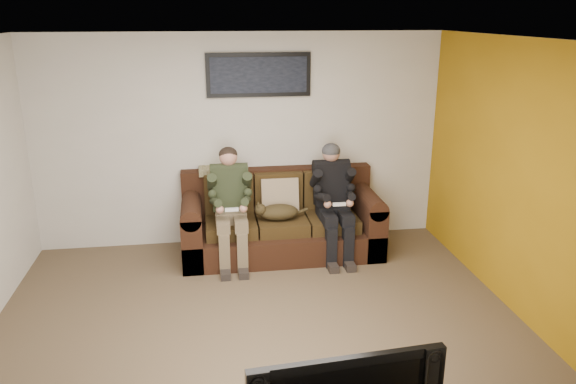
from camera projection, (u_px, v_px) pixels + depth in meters
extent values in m
plane|color=brown|center=(261.00, 331.00, 5.19)|extent=(5.00, 5.00, 0.00)
plane|color=silver|center=(256.00, 40.00, 4.39)|extent=(5.00, 5.00, 0.00)
plane|color=beige|center=(241.00, 141.00, 6.91)|extent=(5.00, 0.00, 5.00)
plane|color=beige|center=(306.00, 345.00, 2.67)|extent=(5.00, 0.00, 5.00)
plane|color=beige|center=(530.00, 185.00, 5.14)|extent=(0.00, 4.50, 4.50)
plane|color=#A97810|center=(529.00, 185.00, 5.14)|extent=(0.00, 4.50, 4.50)
cube|color=black|center=(281.00, 240.00, 6.84)|extent=(2.36, 1.02, 0.32)
cube|color=black|center=(277.00, 192.00, 7.08)|extent=(2.36, 0.21, 0.64)
cube|color=black|center=(193.00, 232.00, 6.65)|extent=(0.24, 1.02, 0.64)
cube|color=black|center=(366.00, 223.00, 6.95)|extent=(0.24, 1.02, 0.64)
cylinder|color=black|center=(191.00, 207.00, 6.55)|extent=(0.24, 1.02, 0.24)
cylinder|color=black|center=(367.00, 198.00, 6.85)|extent=(0.24, 1.02, 0.24)
cube|color=#382711|center=(231.00, 226.00, 6.64)|extent=(0.59, 0.64, 0.15)
cube|color=#382711|center=(229.00, 193.00, 6.83)|extent=(0.59, 0.15, 0.47)
cube|color=#382711|center=(282.00, 223.00, 6.72)|extent=(0.59, 0.64, 0.15)
cube|color=#382711|center=(278.00, 191.00, 6.91)|extent=(0.59, 0.15, 0.47)
cube|color=#382711|center=(331.00, 221.00, 6.81)|extent=(0.59, 0.64, 0.15)
cube|color=#382711|center=(327.00, 189.00, 7.00)|extent=(0.59, 0.15, 0.47)
cube|color=tan|center=(280.00, 196.00, 6.80)|extent=(0.45, 0.21, 0.45)
cube|color=tan|center=(219.00, 171.00, 6.86)|extent=(0.48, 0.24, 0.09)
cube|color=brown|center=(231.00, 216.00, 6.56)|extent=(0.36, 0.30, 0.14)
cube|color=#282F1C|center=(229.00, 189.00, 6.56)|extent=(0.40, 0.30, 0.53)
cylinder|color=#282F1C|center=(229.00, 171.00, 6.52)|extent=(0.44, 0.18, 0.18)
sphere|color=tan|center=(228.00, 157.00, 6.49)|extent=(0.21, 0.21, 0.21)
cube|color=brown|center=(223.00, 223.00, 6.36)|extent=(0.15, 0.42, 0.13)
cube|color=brown|center=(240.00, 222.00, 6.39)|extent=(0.15, 0.42, 0.13)
cube|color=brown|center=(224.00, 254.00, 6.26)|extent=(0.12, 0.13, 0.47)
cube|color=brown|center=(242.00, 253.00, 6.29)|extent=(0.12, 0.13, 0.47)
cube|color=black|center=(225.00, 273.00, 6.25)|extent=(0.11, 0.26, 0.08)
cube|color=black|center=(243.00, 272.00, 6.28)|extent=(0.11, 0.26, 0.08)
cylinder|color=#282F1C|center=(212.00, 183.00, 6.44)|extent=(0.11, 0.30, 0.28)
cylinder|color=#282F1C|center=(247.00, 181.00, 6.50)|extent=(0.11, 0.30, 0.28)
cylinder|color=#282F1C|center=(216.00, 202.00, 6.28)|extent=(0.14, 0.32, 0.15)
cylinder|color=#282F1C|center=(246.00, 201.00, 6.33)|extent=(0.14, 0.32, 0.15)
sphere|color=tan|center=(220.00, 210.00, 6.19)|extent=(0.09, 0.09, 0.09)
sphere|color=tan|center=(243.00, 208.00, 6.23)|extent=(0.09, 0.09, 0.09)
cube|color=white|center=(232.00, 210.00, 6.19)|extent=(0.15, 0.04, 0.03)
ellipsoid|color=black|center=(228.00, 154.00, 6.49)|extent=(0.22, 0.22, 0.17)
cube|color=black|center=(332.00, 210.00, 6.73)|extent=(0.36, 0.30, 0.14)
cube|color=black|center=(331.00, 184.00, 6.74)|extent=(0.40, 0.30, 0.53)
cylinder|color=black|center=(331.00, 167.00, 6.69)|extent=(0.44, 0.18, 0.18)
sphere|color=#A4705B|center=(331.00, 153.00, 6.66)|extent=(0.21, 0.21, 0.21)
cube|color=black|center=(328.00, 217.00, 6.53)|extent=(0.15, 0.42, 0.13)
cube|color=black|center=(344.00, 216.00, 6.56)|extent=(0.15, 0.42, 0.13)
cube|color=black|center=(331.00, 247.00, 6.44)|extent=(0.12, 0.13, 0.47)
cube|color=black|center=(348.00, 246.00, 6.46)|extent=(0.12, 0.13, 0.47)
cube|color=black|center=(332.00, 266.00, 6.42)|extent=(0.11, 0.26, 0.08)
cube|color=black|center=(349.00, 265.00, 6.45)|extent=(0.11, 0.26, 0.08)
cylinder|color=black|center=(316.00, 178.00, 6.61)|extent=(0.11, 0.30, 0.28)
cylinder|color=black|center=(349.00, 177.00, 6.67)|extent=(0.11, 0.30, 0.28)
cylinder|color=black|center=(322.00, 197.00, 6.46)|extent=(0.14, 0.32, 0.15)
cylinder|color=black|center=(351.00, 196.00, 6.51)|extent=(0.14, 0.32, 0.15)
sphere|color=#A4705B|center=(328.00, 204.00, 6.37)|extent=(0.09, 0.09, 0.09)
sphere|color=#A4705B|center=(350.00, 203.00, 6.40)|extent=(0.09, 0.09, 0.09)
cube|color=white|center=(339.00, 204.00, 6.36)|extent=(0.15, 0.04, 0.03)
ellipsoid|color=black|center=(331.00, 151.00, 6.65)|extent=(0.22, 0.22, 0.19)
ellipsoid|color=#483A1C|center=(279.00, 212.00, 6.60)|extent=(0.47, 0.26, 0.19)
sphere|color=#483A1C|center=(260.00, 210.00, 6.52)|extent=(0.14, 0.14, 0.14)
cone|color=#483A1C|center=(259.00, 205.00, 6.47)|extent=(0.04, 0.04, 0.04)
cone|color=#483A1C|center=(258.00, 203.00, 6.53)|extent=(0.04, 0.04, 0.04)
cylinder|color=#483A1C|center=(298.00, 212.00, 6.69)|extent=(0.26, 0.13, 0.08)
cube|color=black|center=(259.00, 75.00, 6.67)|extent=(1.25, 0.04, 0.52)
cube|color=black|center=(259.00, 75.00, 6.64)|extent=(1.15, 0.01, 0.42)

